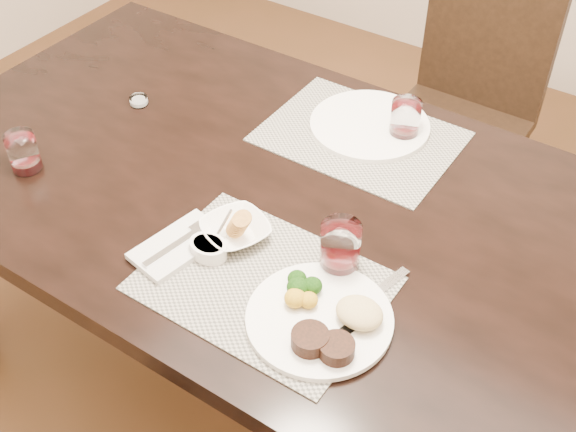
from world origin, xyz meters
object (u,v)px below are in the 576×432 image
Objects in this scene: steak_knife at (357,320)px; far_plate at (370,125)px; chair_far at (466,101)px; wine_glass_near at (340,249)px; cracker_bowl at (236,230)px; dinner_plate at (325,319)px.

far_plate is at bearing 129.68° from steak_knife.
steak_knife is at bearing -78.24° from chair_far.
steak_knife is 2.36× the size of wine_glass_near.
wine_glass_near is (0.22, 0.05, 0.03)m from cracker_bowl.
chair_far is 1.14m from cracker_bowl.
dinner_plate is (0.20, -1.20, 0.27)m from chair_far.
wine_glass_near is (-0.10, 0.10, 0.04)m from steak_knife.
steak_knife is at bearing -63.26° from far_plate.
dinner_plate reaches higher than steak_knife.
dinner_plate is 0.64m from far_plate.
far_plate is at bearing -93.37° from chair_far.
chair_far is 8.26× the size of wine_glass_near.
far_plate is at bearing 85.05° from cracker_bowl.
cracker_bowl is 0.60× the size of far_plate.
chair_far is 0.67m from far_plate.
steak_knife is 0.62m from far_plate.
far_plate is at bearing 113.21° from dinner_plate.
chair_far reaches higher than steak_knife.
cracker_bowl is at bearing 162.44° from dinner_plate.
steak_knife is (0.05, 0.04, -0.01)m from dinner_plate.
chair_far reaches higher than far_plate.
steak_knife is 1.44× the size of cracker_bowl.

